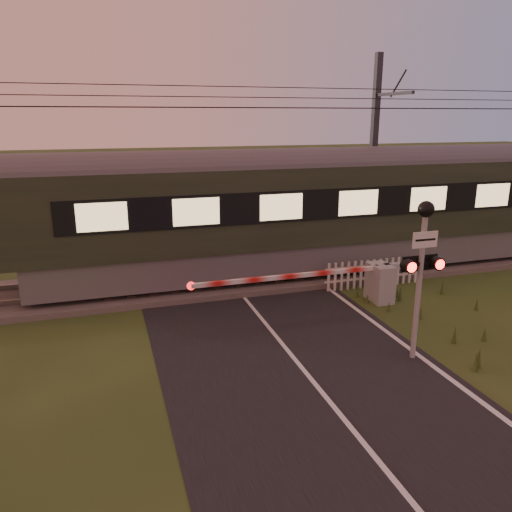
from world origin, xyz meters
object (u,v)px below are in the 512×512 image
object	(u,v)px
crossing_signal	(422,253)
catenary_mast	(374,152)
boom_gate	(371,281)
picket_fence	(373,273)

from	to	relation	value
crossing_signal	catenary_mast	xyz separation A→B (m)	(3.79, 8.70, 1.45)
boom_gate	picket_fence	size ratio (longest dim) A/B	2.00
picket_fence	boom_gate	bearing A→B (deg)	-123.37
picket_fence	catenary_mast	size ratio (longest dim) A/B	0.44
boom_gate	catenary_mast	size ratio (longest dim) A/B	0.89
boom_gate	catenary_mast	world-z (taller)	catenary_mast
crossing_signal	picket_fence	xyz separation A→B (m)	(1.63, 4.57, -1.99)
crossing_signal	catenary_mast	size ratio (longest dim) A/B	0.47
crossing_signal	picket_fence	bearing A→B (deg)	70.43
boom_gate	catenary_mast	bearing A→B (deg)	60.99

